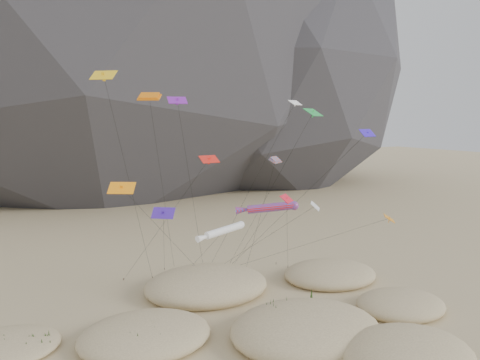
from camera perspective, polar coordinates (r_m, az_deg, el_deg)
name	(u,v)px	position (r m, az deg, el deg)	size (l,w,h in m)	color
ground	(285,356)	(43.85, 5.52, -20.55)	(500.00, 500.00, 0.00)	#CCB789
dunes	(255,330)	(46.54, 1.84, -17.80)	(49.27, 39.36, 3.82)	#CCB789
dune_grass	(266,332)	(45.91, 3.22, -18.00)	(44.04, 27.43, 1.44)	black
kite_stakes	(206,271)	(64.85, -4.11, -10.98)	(21.99, 6.39, 0.30)	#3F2D1E
rainbow_tube_kite	(269,208)	(54.27, 3.50, -3.39)	(6.84, 12.42, 11.23)	red
white_tube_kite	(222,231)	(44.82, -2.17, -6.23)	(5.74, 19.22, 10.58)	silver
orange_parafoil	(150,99)	(50.85, -10.95, 9.62)	(7.33, 13.39, 23.40)	orange
multi_parafoil	(275,162)	(50.55, 4.28, 2.20)	(2.94, 12.50, 16.61)	#FD551A
delta_kites	(248,159)	(48.72, 1.00, 2.52)	(31.99, 22.69, 24.93)	#731B9D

